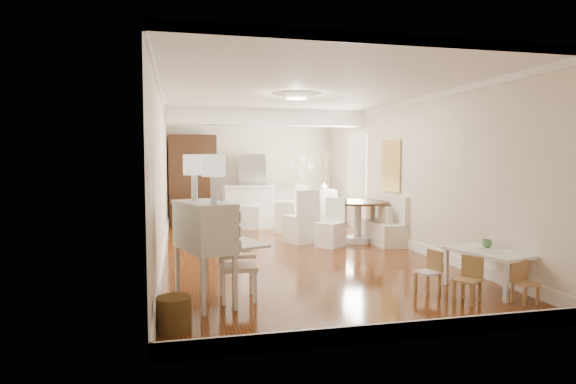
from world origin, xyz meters
name	(u,v)px	position (x,y,z in m)	size (l,w,h in m)	color
room	(288,143)	(0.04, 0.32, 1.98)	(9.00, 9.04, 2.82)	brown
secretary_bureau	(205,253)	(-1.70, -2.89, 0.60)	(0.94, 0.96, 1.20)	beige
gustavian_armchair	(238,266)	(-1.31, -2.83, 0.41)	(0.48, 0.48, 0.83)	silver
wicker_basket	(174,314)	(-2.05, -3.75, 0.17)	(0.34, 0.34, 0.34)	brown
kids_table	(489,270)	(1.89, -3.15, 0.26)	(0.62, 1.04, 0.52)	silver
kids_chair_a	(467,280)	(1.31, -3.56, 0.28)	(0.27, 0.27, 0.55)	olive
kids_chair_b	(428,272)	(1.07, -3.08, 0.27)	(0.26, 0.26, 0.54)	#A07948
kids_chair_c	(525,283)	(1.94, -3.77, 0.25)	(0.24, 0.24, 0.51)	#B17C50
banquette	(379,218)	(1.99, 0.50, 0.49)	(0.52, 1.60, 0.98)	silver
dining_table	(357,222)	(1.55, 0.59, 0.42)	(1.22, 1.22, 0.83)	#422815
slip_chair_near	(330,223)	(0.86, 0.22, 0.47)	(0.44, 0.46, 0.94)	white
slip_chair_far	(301,216)	(0.43, 0.81, 0.54)	(0.51, 0.54, 1.08)	white
breakfast_counter	(265,207)	(0.10, 3.10, 0.52)	(2.05, 0.65, 1.03)	white
bar_stool_left	(252,210)	(-0.25, 2.89, 0.45)	(0.36, 0.36, 0.90)	white
bar_stool_right	(285,207)	(0.41, 2.25, 0.57)	(0.46, 0.46, 1.14)	white
pantry_cabinet	(193,180)	(-1.60, 4.18, 1.15)	(1.20, 0.60, 2.30)	#381E11
fridge	(265,188)	(0.30, 4.15, 0.90)	(0.75, 0.65, 1.80)	silver
sideboard	(325,207)	(1.70, 3.28, 0.45)	(0.42, 0.95, 0.91)	beige
pencil_cup	(487,244)	(2.00, -2.95, 0.57)	(0.13, 0.13, 0.10)	#538F59
branch_vase	(324,186)	(1.66, 3.24, 1.00)	(0.18, 0.18, 0.19)	white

